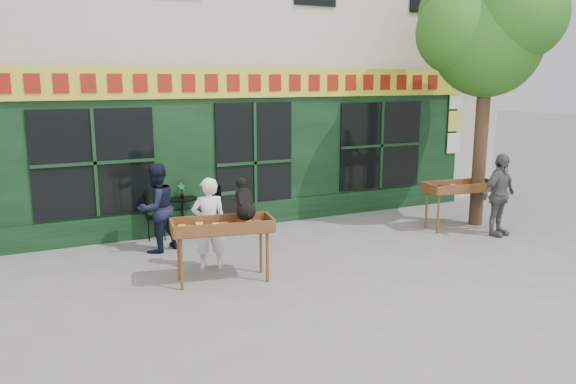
% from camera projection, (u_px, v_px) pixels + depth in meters
% --- Properties ---
extents(ground, '(80.00, 80.00, 0.00)m').
position_uv_depth(ground, '(305.00, 254.00, 10.01)').
color(ground, slate).
rests_on(ground, ground).
extents(building, '(14.00, 7.26, 10.00)m').
position_uv_depth(building, '(198.00, 3.00, 14.29)').
color(building, beige).
rests_on(building, ground).
extents(street_tree, '(3.05, 2.90, 5.60)m').
position_uv_depth(street_tree, '(488.00, 27.00, 11.37)').
color(street_tree, '#382619').
rests_on(street_tree, ground).
extents(book_cart_center, '(1.59, 0.88, 0.99)m').
position_uv_depth(book_cart_center, '(222.00, 230.00, 8.54)').
color(book_cart_center, brown).
rests_on(book_cart_center, ground).
extents(dog, '(0.44, 0.65, 0.60)m').
position_uv_depth(dog, '(244.00, 198.00, 8.55)').
color(dog, black).
rests_on(dog, book_cart_center).
extents(woman, '(0.61, 0.46, 1.53)m').
position_uv_depth(woman, '(209.00, 224.00, 9.12)').
color(woman, white).
rests_on(woman, ground).
extents(book_cart_right, '(1.57, 0.82, 0.99)m').
position_uv_depth(book_cart_right, '(461.00, 190.00, 11.62)').
color(book_cart_right, brown).
rests_on(book_cart_right, ground).
extents(man_right, '(1.03, 0.59, 1.64)m').
position_uv_depth(man_right, '(499.00, 195.00, 11.09)').
color(man_right, '#525257').
rests_on(man_right, ground).
extents(bistro_table, '(0.60, 0.60, 0.76)m').
position_uv_depth(bistro_table, '(182.00, 209.00, 11.15)').
color(bistro_table, black).
rests_on(bistro_table, ground).
extents(bistro_chair_left, '(0.41, 0.41, 0.95)m').
position_uv_depth(bistro_chair_left, '(151.00, 211.00, 10.84)').
color(bistro_chair_left, black).
rests_on(bistro_chair_left, ground).
extents(bistro_chair_right, '(0.51, 0.51, 0.95)m').
position_uv_depth(bistro_chair_right, '(211.00, 204.00, 11.46)').
color(bistro_chair_right, black).
rests_on(bistro_chair_right, ground).
extents(potted_plant, '(0.16, 0.12, 0.28)m').
position_uv_depth(potted_plant, '(182.00, 191.00, 11.08)').
color(potted_plant, gray).
rests_on(potted_plant, bistro_table).
extents(man_left, '(0.97, 0.90, 1.61)m').
position_uv_depth(man_left, '(156.00, 208.00, 10.05)').
color(man_left, black).
rests_on(man_left, ground).
extents(chalkboard, '(0.57, 0.22, 0.79)m').
position_uv_depth(chalkboard, '(229.00, 211.00, 11.58)').
color(chalkboard, black).
rests_on(chalkboard, ground).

